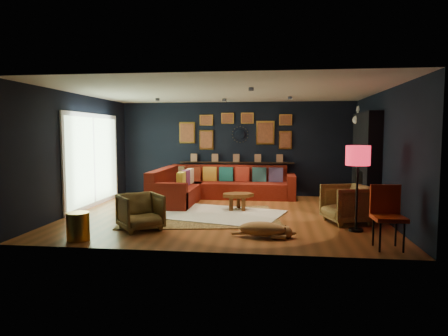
# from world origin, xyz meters

# --- Properties ---
(floor) EXTENTS (6.50, 6.50, 0.00)m
(floor) POSITION_xyz_m (0.00, 0.00, 0.00)
(floor) COLOR brown
(floor) RESTS_ON ground
(room_walls) EXTENTS (6.50, 6.50, 6.50)m
(room_walls) POSITION_xyz_m (0.00, 0.00, 1.59)
(room_walls) COLOR black
(room_walls) RESTS_ON ground
(sectional) EXTENTS (3.41, 2.69, 0.86)m
(sectional) POSITION_xyz_m (-0.61, 1.81, 0.32)
(sectional) COLOR maroon
(sectional) RESTS_ON ground
(ledge) EXTENTS (3.20, 0.12, 0.04)m
(ledge) POSITION_xyz_m (0.00, 2.68, 0.92)
(ledge) COLOR black
(ledge) RESTS_ON room_walls
(gallery_wall) EXTENTS (3.15, 0.04, 1.02)m
(gallery_wall) POSITION_xyz_m (-0.01, 2.72, 1.81)
(gallery_wall) COLOR gold
(gallery_wall) RESTS_ON room_walls
(sunburst_mirror) EXTENTS (0.47, 0.16, 0.47)m
(sunburst_mirror) POSITION_xyz_m (0.10, 2.72, 1.70)
(sunburst_mirror) COLOR silver
(sunburst_mirror) RESTS_ON room_walls
(fireplace) EXTENTS (0.31, 1.60, 2.20)m
(fireplace) POSITION_xyz_m (3.09, 0.90, 1.02)
(fireplace) COLOR black
(fireplace) RESTS_ON ground
(deer_head) EXTENTS (0.50, 0.28, 0.45)m
(deer_head) POSITION_xyz_m (3.14, 1.40, 2.05)
(deer_head) COLOR white
(deer_head) RESTS_ON fireplace
(sliding_door) EXTENTS (0.06, 2.80, 2.20)m
(sliding_door) POSITION_xyz_m (-3.22, 0.60, 1.10)
(sliding_door) COLOR white
(sliding_door) RESTS_ON ground
(ceiling_spots) EXTENTS (3.30, 2.50, 0.06)m
(ceiling_spots) POSITION_xyz_m (-0.00, 0.80, 2.56)
(ceiling_spots) COLOR black
(ceiling_spots) RESTS_ON room_walls
(shag_rug) EXTENTS (2.88, 2.41, 0.03)m
(shag_rug) POSITION_xyz_m (-0.08, -0.10, 0.02)
(shag_rug) COLOR silver
(shag_rug) RESTS_ON ground
(leopard_rug) EXTENTS (3.45, 2.71, 0.02)m
(leopard_rug) POSITION_xyz_m (-0.46, -0.30, 0.01)
(leopard_rug) COLOR #B98B49
(leopard_rug) RESTS_ON ground
(coffee_table) EXTENTS (0.87, 0.75, 0.36)m
(coffee_table) POSITION_xyz_m (0.25, 0.40, 0.33)
(coffee_table) COLOR #582D12
(coffee_table) RESTS_ON shag_rug
(pouf) EXTENTS (0.58, 0.58, 0.38)m
(pouf) POSITION_xyz_m (-1.30, 0.70, 0.22)
(pouf) COLOR #A7271B
(pouf) RESTS_ON shag_rug
(armchair_left) EXTENTS (0.96, 0.95, 0.72)m
(armchair_left) POSITION_xyz_m (-1.33, -1.55, 0.36)
(armchair_left) COLOR tan
(armchair_left) RESTS_ON ground
(armchair_right) EXTENTS (0.95, 0.99, 0.82)m
(armchair_right) POSITION_xyz_m (2.45, -0.53, 0.41)
(armchair_right) COLOR tan
(armchair_right) RESTS_ON ground
(gold_stool) EXTENTS (0.37, 0.37, 0.46)m
(gold_stool) POSITION_xyz_m (-2.11, -2.35, 0.23)
(gold_stool) COLOR gold
(gold_stool) RESTS_ON ground
(orange_chair) EXTENTS (0.47, 0.47, 0.95)m
(orange_chair) POSITION_xyz_m (2.75, -2.17, 0.56)
(orange_chair) COLOR black
(orange_chair) RESTS_ON ground
(floor_lamp) EXTENTS (0.42, 0.42, 1.52)m
(floor_lamp) POSITION_xyz_m (2.50, -1.17, 1.27)
(floor_lamp) COLOR black
(floor_lamp) RESTS_ON ground
(dog) EXTENTS (1.12, 0.61, 0.34)m
(dog) POSITION_xyz_m (0.86, -1.80, 0.19)
(dog) COLOR tan
(dog) RESTS_ON leopard_rug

